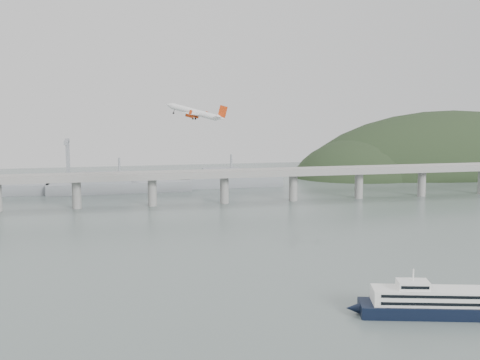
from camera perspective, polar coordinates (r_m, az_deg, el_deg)
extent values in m
plane|color=slate|center=(253.90, 2.65, -9.72)|extent=(900.00, 900.00, 0.00)
cube|color=gray|center=(442.15, -3.96, 0.40)|extent=(800.00, 22.00, 2.20)
cube|color=gray|center=(431.59, -3.76, 0.49)|extent=(800.00, 0.60, 1.80)
cube|color=gray|center=(452.23, -4.15, 0.82)|extent=(800.00, 0.60, 1.80)
cylinder|color=gray|center=(439.58, -14.32, -1.25)|extent=(6.00, 6.00, 21.00)
cylinder|color=gray|center=(440.40, -7.81, -1.06)|extent=(6.00, 6.00, 21.00)
cylinder|color=gray|center=(446.85, -1.40, -0.87)|extent=(6.00, 6.00, 21.00)
cylinder|color=gray|center=(458.69, 4.74, -0.67)|extent=(6.00, 6.00, 21.00)
cylinder|color=gray|center=(475.52, 10.52, -0.48)|extent=(6.00, 6.00, 21.00)
cylinder|color=gray|center=(496.83, 15.85, -0.29)|extent=(6.00, 6.00, 21.00)
ellipsoid|color=black|center=(661.42, 18.16, -0.87)|extent=(320.00, 150.00, 156.00)
ellipsoid|color=black|center=(609.18, 10.92, -0.76)|extent=(140.00, 110.00, 96.00)
cube|color=gray|center=(504.47, -10.63, -0.65)|extent=(110.55, 21.43, 8.00)
cube|color=gray|center=(503.25, -11.90, 0.22)|extent=(39.01, 16.73, 8.00)
cylinder|color=gray|center=(502.44, -10.68, 1.16)|extent=(1.60, 1.60, 14.00)
cube|color=gray|center=(524.28, -0.78, -0.20)|extent=(85.00, 13.60, 8.00)
cube|color=gray|center=(521.65, -1.70, 0.64)|extent=(29.75, 11.90, 8.00)
cylinder|color=gray|center=(522.33, -0.79, 1.54)|extent=(1.60, 1.60, 14.00)
cube|color=gray|center=(537.81, -15.04, 1.45)|extent=(3.00, 3.00, 40.00)
cube|color=gray|center=(526.27, -15.16, 3.28)|extent=(3.00, 28.00, 3.00)
cube|color=black|center=(235.23, 17.09, -10.95)|extent=(54.34, 25.92, 4.23)
cone|color=black|center=(229.96, 10.05, -11.15)|extent=(6.20, 5.45, 4.23)
cube|color=white|center=(233.79, 17.14, -9.84)|extent=(45.63, 21.69, 5.29)
cube|color=black|center=(228.45, 17.49, -9.91)|extent=(38.85, 10.55, 1.06)
cube|color=black|center=(229.22, 17.46, -10.51)|extent=(38.85, 10.55, 1.06)
cube|color=black|center=(238.33, 16.84, -9.15)|extent=(38.85, 10.55, 1.06)
cube|color=black|center=(239.06, 16.81, -9.73)|extent=(38.85, 10.55, 1.06)
cube|color=white|center=(230.69, 15.12, -8.96)|extent=(12.13, 9.88, 2.75)
cube|color=black|center=(227.19, 15.32, -9.22)|extent=(9.22, 2.58, 1.06)
cylinder|color=white|center=(229.76, 15.15, -8.15)|extent=(0.65, 0.65, 4.23)
cylinder|color=white|center=(343.94, -4.10, 6.06)|extent=(24.18, 15.02, 9.47)
cone|color=white|center=(348.31, -6.35, 6.64)|extent=(5.41, 4.93, 4.13)
cone|color=white|center=(340.03, -1.70, 5.51)|extent=(6.09, 5.06, 4.35)
cube|color=white|center=(343.74, -3.99, 5.88)|extent=(16.96, 30.21, 3.01)
cube|color=white|center=(340.21, -1.82, 5.66)|extent=(7.17, 11.21, 1.49)
cube|color=red|center=(339.87, -1.55, 6.11)|extent=(5.19, 2.32, 6.78)
cylinder|color=red|center=(349.01, -4.02, 5.71)|extent=(4.74, 3.84, 3.00)
cylinder|color=black|center=(349.55, -4.32, 5.79)|extent=(1.65, 2.18, 2.12)
cube|color=white|center=(348.97, -3.99, 5.86)|extent=(2.37, 1.21, 1.63)
cylinder|color=red|center=(339.36, -4.50, 5.74)|extent=(4.74, 3.84, 3.00)
cylinder|color=black|center=(339.91, -4.80, 5.82)|extent=(1.65, 2.18, 2.12)
cube|color=white|center=(339.31, -4.46, 5.89)|extent=(2.37, 1.21, 1.63)
cylinder|color=black|center=(346.11, -3.95, 5.61)|extent=(0.96, 0.56, 2.23)
cylinder|color=black|center=(346.17, -3.99, 5.44)|extent=(1.28, 0.80, 1.24)
cylinder|color=black|center=(341.54, -4.17, 5.62)|extent=(0.96, 0.56, 2.23)
cylinder|color=black|center=(341.60, -4.21, 5.45)|extent=(1.28, 0.80, 1.24)
cylinder|color=black|center=(347.29, -5.90, 6.09)|extent=(0.96, 0.56, 2.23)
cylinder|color=black|center=(347.35, -5.93, 5.93)|extent=(1.28, 0.80, 1.24)
cube|color=red|center=(358.17, -2.98, 5.93)|extent=(1.89, 0.89, 2.49)
cube|color=red|center=(328.24, -4.41, 6.03)|extent=(1.89, 0.89, 2.49)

